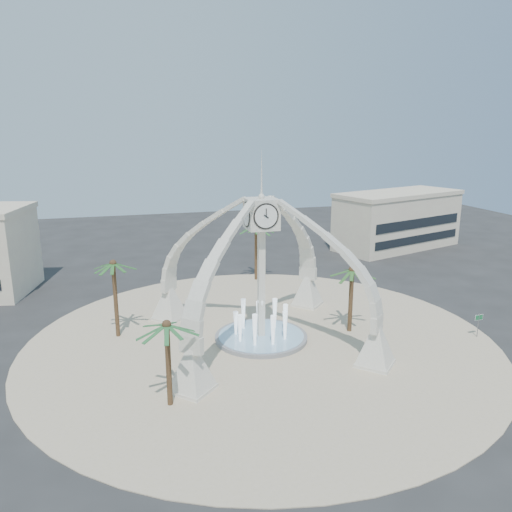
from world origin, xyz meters
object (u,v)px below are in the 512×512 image
object	(u,v)px
palm_south	(167,326)
palm_west	(113,265)
clock_tower	(261,268)
palm_east	(352,271)
street_sign	(479,320)
palm_north	(256,227)
fountain	(261,336)

from	to	relation	value
palm_south	palm_west	bearing A→B (deg)	104.02
clock_tower	palm_east	bearing A→B (deg)	-2.85
palm_south	street_sign	world-z (taller)	palm_south
street_sign	palm_north	bearing A→B (deg)	120.72
palm_east	palm_north	world-z (taller)	palm_north
clock_tower	palm_south	xyz separation A→B (m)	(-8.79, -8.54, -0.88)
palm_east	palm_west	bearing A→B (deg)	167.40
fountain	palm_south	distance (m)	13.36
palm_east	palm_south	xyz separation A→B (m)	(-16.98, -8.14, -0.09)
clock_tower	palm_west	bearing A→B (deg)	161.08
palm_north	street_sign	size ratio (longest dim) A/B	3.39
palm_west	palm_south	bearing A→B (deg)	-75.98
fountain	street_sign	bearing A→B (deg)	-14.24
clock_tower	fountain	distance (m)	6.20
palm_east	palm_west	size ratio (longest dim) A/B	0.88
palm_north	palm_south	size ratio (longest dim) A/B	1.16
fountain	street_sign	world-z (taller)	fountain
palm_east	street_sign	distance (m)	11.81
palm_east	street_sign	xyz separation A→B (m)	(10.21, -4.26, -4.13)
palm_north	street_sign	bearing A→B (deg)	-57.57
palm_east	palm_west	xyz separation A→B (m)	(-20.14, 4.50, 0.87)
fountain	palm_south	xyz separation A→B (m)	(-8.79, -8.54, 5.32)
palm_west	palm_south	distance (m)	13.06
clock_tower	street_sign	distance (m)	19.62
palm_east	palm_north	xyz separation A→B (m)	(-3.74, 17.70, 0.87)
palm_west	palm_north	size ratio (longest dim) A/B	0.99
clock_tower	palm_east	distance (m)	8.24
fountain	street_sign	distance (m)	19.03
palm_east	street_sign	size ratio (longest dim) A/B	2.97
palm_south	street_sign	size ratio (longest dim) A/B	2.91
clock_tower	palm_south	world-z (taller)	clock_tower
palm_west	fountain	bearing A→B (deg)	-18.92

